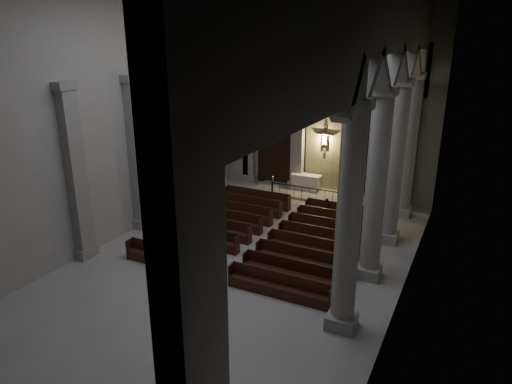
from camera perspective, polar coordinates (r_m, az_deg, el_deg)
room at (r=18.62m, az=-2.46°, el=12.16°), size 24.00×24.10×12.00m
sanctuary_wall at (r=29.30m, az=8.80°, el=12.42°), size 14.00×0.77×12.00m
right_arcade at (r=17.96m, az=15.64°, el=11.98°), size 1.00×24.00×12.00m
left_pilasters at (r=25.85m, az=-11.77°, el=5.32°), size 0.60×13.00×8.03m
sanctuary_step at (r=29.85m, az=7.62°, el=-0.31°), size 8.50×2.60×0.15m
altar at (r=30.49m, az=6.28°, el=1.29°), size 1.96×0.78×0.99m
altar_rail at (r=28.32m, az=6.67°, el=-0.07°), size 5.11×0.09×1.00m
candle_stand_left at (r=29.80m, az=2.12°, el=0.34°), size 0.21×0.21×1.23m
candle_stand_right at (r=27.99m, az=11.37°, el=-1.08°), size 0.26×0.26×1.55m
pews at (r=23.01m, az=1.18°, el=-5.42°), size 9.75×9.33×0.97m
worshipper at (r=26.25m, az=8.79°, el=-1.95°), size 0.44×0.33×1.12m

